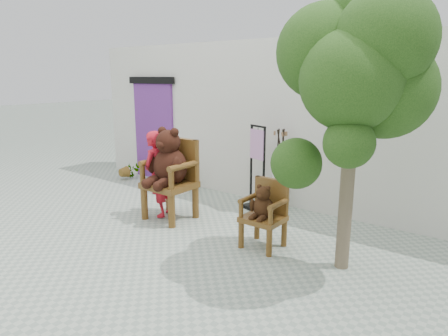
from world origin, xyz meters
name	(u,v)px	position (x,y,z in m)	size (l,w,h in m)	color
ground_plane	(169,246)	(0.00, 0.00, 0.00)	(60.00, 60.00, 0.00)	gray
back_wall	(281,121)	(0.00, 3.10, 1.50)	(9.00, 1.00, 3.00)	silver
doorway	(154,129)	(-3.00, 2.58, 1.16)	(1.40, 0.11, 2.33)	#60287A
chair_big	(170,167)	(-0.79, 0.85, 0.89)	(0.76, 0.81, 1.54)	#4C2F10
chair_small	(265,208)	(1.07, 0.82, 0.56)	(0.54, 0.50, 0.95)	#4C2F10
person	(158,174)	(-1.05, 0.83, 0.73)	(0.53, 0.35, 1.45)	#B21523
cafe_table	(178,171)	(-1.77, 2.07, 0.44)	(0.60, 0.60, 0.70)	white
display_stand	(257,178)	(0.11, 2.11, 0.58)	(0.54, 0.48, 1.51)	black
stool_bucket	(280,174)	(0.43, 2.35, 0.64)	(0.32, 0.32, 1.45)	white
tree	(356,63)	(2.25, 0.69, 2.48)	(1.75, 1.73, 3.44)	brown
potted_plant	(129,170)	(-3.40, 2.12, 0.22)	(0.40, 0.35, 0.44)	black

